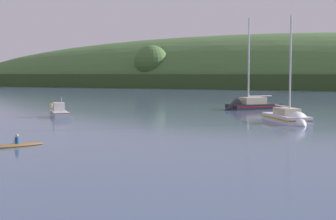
{
  "coord_description": "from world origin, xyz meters",
  "views": [
    {
      "loc": [
        17.37,
        -8.26,
        5.3
      ],
      "look_at": [
        0.77,
        35.6,
        1.82
      ],
      "focal_mm": 52.42,
      "sensor_mm": 36.0,
      "label": 1
    }
  ],
  "objects_px": {
    "canoe_with_paddler": "(17,145)",
    "mooring_buoy_off_fishing_boat": "(52,105)",
    "sailboat_far_left": "(289,121)",
    "sailboat_midwater_white": "(247,107)",
    "fishing_boat_moored": "(59,114)"
  },
  "relations": [
    {
      "from": "canoe_with_paddler",
      "to": "sailboat_midwater_white",
      "type": "bearing_deg",
      "value": -159.35
    },
    {
      "from": "sailboat_midwater_white",
      "to": "sailboat_far_left",
      "type": "bearing_deg",
      "value": 69.65
    },
    {
      "from": "sailboat_far_left",
      "to": "fishing_boat_moored",
      "type": "xyz_separation_m",
      "value": [
        -27.36,
        -2.46,
        0.11
      ]
    },
    {
      "from": "mooring_buoy_off_fishing_boat",
      "to": "sailboat_far_left",
      "type": "bearing_deg",
      "value": -21.41
    },
    {
      "from": "sailboat_midwater_white",
      "to": "fishing_boat_moored",
      "type": "distance_m",
      "value": 28.34
    },
    {
      "from": "fishing_boat_moored",
      "to": "mooring_buoy_off_fishing_boat",
      "type": "distance_m",
      "value": 23.07
    },
    {
      "from": "canoe_with_paddler",
      "to": "mooring_buoy_off_fishing_boat",
      "type": "distance_m",
      "value": 47.48
    },
    {
      "from": "sailboat_far_left",
      "to": "mooring_buoy_off_fishing_boat",
      "type": "xyz_separation_m",
      "value": [
        -41.06,
        16.1,
        -0.25
      ]
    },
    {
      "from": "fishing_boat_moored",
      "to": "canoe_with_paddler",
      "type": "xyz_separation_m",
      "value": [
        10.86,
        -22.08,
        -0.26
      ]
    },
    {
      "from": "sailboat_far_left",
      "to": "canoe_with_paddler",
      "type": "xyz_separation_m",
      "value": [
        -16.5,
        -24.53,
        -0.16
      ]
    },
    {
      "from": "sailboat_midwater_white",
      "to": "canoe_with_paddler",
      "type": "height_order",
      "value": "sailboat_midwater_white"
    },
    {
      "from": "fishing_boat_moored",
      "to": "canoe_with_paddler",
      "type": "distance_m",
      "value": 24.61
    },
    {
      "from": "sailboat_midwater_white",
      "to": "fishing_boat_moored",
      "type": "xyz_separation_m",
      "value": [
        -18.97,
        -21.06,
        0.07
      ]
    },
    {
      "from": "mooring_buoy_off_fishing_boat",
      "to": "canoe_with_paddler",
      "type": "bearing_deg",
      "value": -58.85
    },
    {
      "from": "fishing_boat_moored",
      "to": "mooring_buoy_off_fishing_boat",
      "type": "height_order",
      "value": "fishing_boat_moored"
    }
  ]
}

